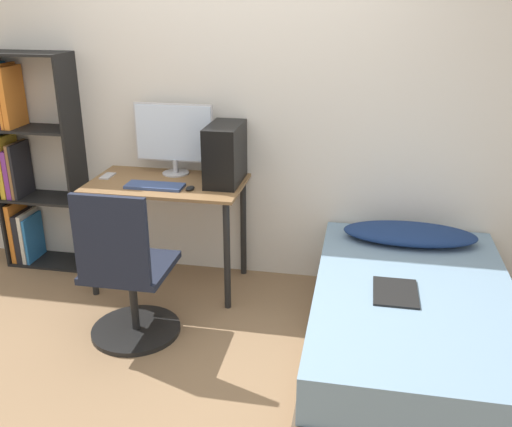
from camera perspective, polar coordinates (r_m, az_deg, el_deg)
The scene contains 13 objects.
ground_plane at distance 3.33m, azimuth -7.36°, elevation -15.57°, with size 14.00×14.00×0.00m, color #846647.
wall_back at distance 4.02m, azimuth -2.30°, elevation 10.69°, with size 8.00×0.05×2.50m.
desk at distance 3.98m, azimuth -8.83°, elevation 1.42°, with size 1.06×0.61×0.78m.
bookshelf at distance 4.58m, azimuth -22.10°, elevation 4.54°, with size 0.61×0.29×1.60m.
office_chair at distance 3.49m, azimuth -12.72°, elevation -6.84°, with size 0.55×0.55×0.98m.
bed at distance 3.42m, azimuth 15.28°, elevation -10.71°, with size 1.13×1.84×0.45m.
pillow at distance 3.88m, azimuth 15.11°, elevation -1.97°, with size 0.86×0.36×0.11m.
magazine at distance 3.24m, azimuth 13.77°, elevation -7.65°, with size 0.24×0.32×0.01m.
monitor at distance 4.05m, azimuth -8.21°, elevation 7.68°, with size 0.57×0.19×0.50m.
keyboard at distance 3.85m, azimuth -10.08°, elevation 2.73°, with size 0.39×0.15×0.02m.
pc_tower at distance 3.84m, azimuth -3.04°, elevation 5.97°, with size 0.22×0.42×0.40m.
mouse at distance 3.77m, azimuth -6.62°, elevation 2.53°, with size 0.06×0.09×0.02m.
phone at distance 4.15m, azimuth -14.62°, elevation 3.66°, with size 0.07×0.14×0.01m.
Camera 1 is at (0.90, -2.52, 1.99)m, focal length 40.00 mm.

